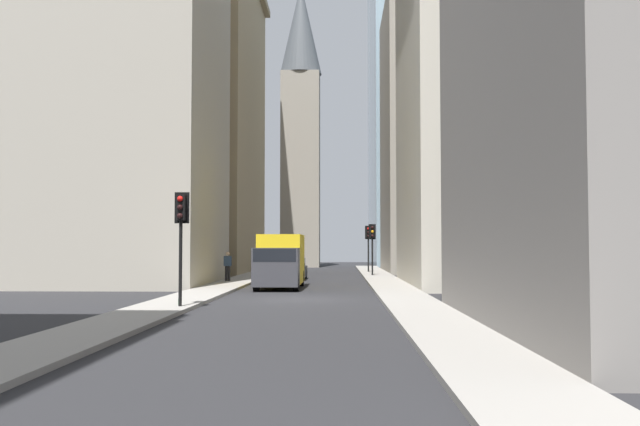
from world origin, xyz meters
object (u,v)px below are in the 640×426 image
at_px(pedestrian, 228,265).
at_px(discarded_bottle, 179,302).
at_px(traffic_light_far_junction, 372,238).
at_px(delivery_truck, 280,261).
at_px(traffic_light_midblock, 368,238).
at_px(traffic_light_foreground, 181,222).
at_px(sedan_black, 293,269).

height_order(pedestrian, discarded_bottle, pedestrian).
bearing_deg(traffic_light_far_junction, delivery_truck, 158.13).
bearing_deg(traffic_light_far_junction, traffic_light_midblock, 0.15).
height_order(traffic_light_far_junction, pedestrian, traffic_light_far_junction).
distance_m(delivery_truck, traffic_light_far_junction, 14.83).
xyz_separation_m(delivery_truck, discarded_bottle, (-11.96, 2.60, -1.21)).
bearing_deg(traffic_light_foreground, sedan_black, -6.12).
relative_size(delivery_truck, pedestrian, 3.69).
distance_m(traffic_light_far_junction, pedestrian, 12.75).
relative_size(traffic_light_foreground, traffic_light_midblock, 1.06).
bearing_deg(delivery_truck, traffic_light_foreground, 169.18).
relative_size(traffic_light_foreground, discarded_bottle, 14.81).
height_order(delivery_truck, traffic_light_far_junction, traffic_light_far_junction).
distance_m(pedestrian, discarded_bottle, 16.93).
bearing_deg(pedestrian, discarded_bottle, -176.68).
xyz_separation_m(delivery_truck, sedan_black, (9.87, -0.00, -0.80)).
xyz_separation_m(traffic_light_foreground, traffic_light_far_junction, (26.33, -7.91, -0.24)).
height_order(sedan_black, discarded_bottle, sedan_black).
bearing_deg(discarded_bottle, traffic_light_midblock, -14.02).
bearing_deg(sedan_black, pedestrian, 144.17).
relative_size(traffic_light_midblock, traffic_light_far_junction, 1.02).
bearing_deg(traffic_light_midblock, delivery_truck, 164.95).
bearing_deg(sedan_black, traffic_light_midblock, -27.52).
height_order(traffic_light_foreground, traffic_light_far_junction, traffic_light_foreground).
bearing_deg(discarded_bottle, pedestrian, 3.32).
height_order(traffic_light_midblock, pedestrian, traffic_light_midblock).
distance_m(delivery_truck, sedan_black, 9.90).
xyz_separation_m(traffic_light_far_junction, pedestrian, (-8.78, 9.08, -1.74)).
relative_size(sedan_black, traffic_light_foreground, 1.08).
distance_m(sedan_black, traffic_light_far_junction, 7.05).
xyz_separation_m(sedan_black, pedestrian, (-4.95, 3.58, 0.43)).
xyz_separation_m(traffic_light_foreground, traffic_light_midblock, (33.02, -7.90, -0.18)).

